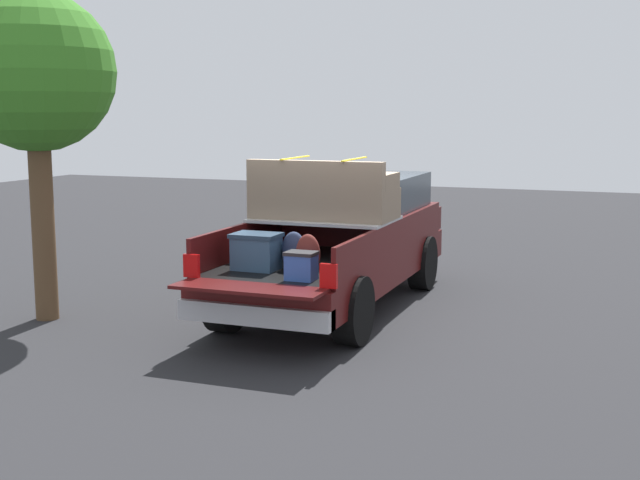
{
  "coord_description": "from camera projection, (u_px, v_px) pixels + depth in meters",
  "views": [
    {
      "loc": [
        -11.31,
        -4.11,
        2.88
      ],
      "look_at": [
        -0.6,
        0.0,
        1.1
      ],
      "focal_mm": 47.08,
      "sensor_mm": 36.0,
      "label": 1
    }
  ],
  "objects": [
    {
      "name": "pickup_truck",
      "position": [
        343.0,
        239.0,
        12.52
      ],
      "size": [
        6.05,
        2.06,
        2.23
      ],
      "color": "#470F0F",
      "rests_on": "ground_plane"
    },
    {
      "name": "ground_plane",
      "position": [
        335.0,
        308.0,
        12.33
      ],
      "size": [
        40.0,
        40.0,
        0.0
      ],
      "primitive_type": "plane",
      "color": "#262628"
    },
    {
      "name": "tree_background",
      "position": [
        35.0,
        76.0,
        11.19
      ],
      "size": [
        2.14,
        2.14,
        4.46
      ],
      "color": "brown",
      "rests_on": "ground_plane"
    },
    {
      "name": "trash_can",
      "position": [
        300.0,
        239.0,
        15.67
      ],
      "size": [
        0.6,
        0.6,
        0.98
      ],
      "color": "#3F4C66",
      "rests_on": "ground_plane"
    }
  ]
}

